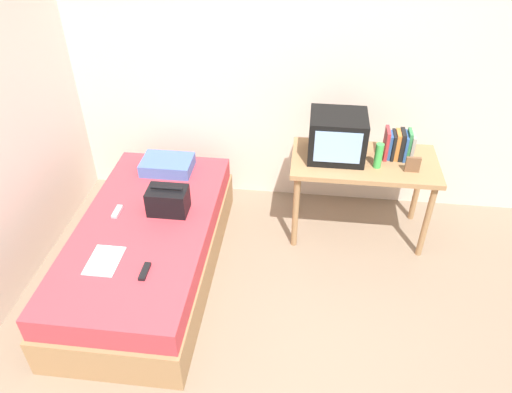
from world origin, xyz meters
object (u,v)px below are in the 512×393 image
object	(u,v)px
bed	(148,249)
desk	(363,170)
book_row	(399,145)
picture_frame	(413,165)
magazine	(104,261)
remote_dark	(145,271)
handbag	(168,200)
remote_silver	(117,212)
water_bottle	(378,156)
pillow	(167,165)
tv	(337,136)

from	to	relation	value
bed	desk	bearing A→B (deg)	23.22
book_row	picture_frame	size ratio (longest dim) A/B	1.93
magazine	remote_dark	xyz separation A→B (m)	(0.31, -0.07, 0.01)
desk	magazine	world-z (taller)	desk
desk	handbag	xyz separation A→B (m)	(-1.48, -0.53, -0.05)
remote_dark	remote_silver	xyz separation A→B (m)	(-0.40, 0.59, 0.00)
bed	picture_frame	xyz separation A→B (m)	(1.97, 0.57, 0.56)
book_row	picture_frame	world-z (taller)	book_row
water_bottle	remote_dark	world-z (taller)	water_bottle
remote_silver	book_row	bearing A→B (deg)	17.39
picture_frame	remote_dark	size ratio (longest dim) A/B	0.81
water_bottle	pillow	xyz separation A→B (m)	(-1.72, 0.12, -0.29)
desk	handbag	size ratio (longest dim) A/B	3.87
bed	handbag	size ratio (longest dim) A/B	6.67
book_row	pillow	xyz separation A→B (m)	(-1.89, -0.04, -0.30)
desk	tv	xyz separation A→B (m)	(-0.24, 0.03, 0.27)
pillow	remote_silver	xyz separation A→B (m)	(-0.23, -0.62, -0.04)
tv	handbag	world-z (taller)	tv
magazine	tv	bearing A→B (deg)	36.62
remote_dark	tv	bearing A→B (deg)	44.60
desk	book_row	xyz separation A→B (m)	(0.25, 0.07, 0.21)
magazine	remote_dark	size ratio (longest dim) A/B	1.86
desk	remote_dark	bearing A→B (deg)	-141.12
pillow	remote_dark	distance (m)	1.23
book_row	remote_dark	distance (m)	2.16
bed	tv	world-z (taller)	tv
handbag	remote_dark	xyz separation A→B (m)	(0.01, -0.66, -0.09)
desk	handbag	world-z (taller)	desk
bed	picture_frame	distance (m)	2.13
picture_frame	handbag	bearing A→B (deg)	-167.68
bed	tv	xyz separation A→B (m)	(1.39, 0.73, 0.67)
book_row	remote_silver	xyz separation A→B (m)	(-2.12, -0.67, -0.35)
handbag	picture_frame	bearing A→B (deg)	12.32
picture_frame	book_row	bearing A→B (deg)	114.60
bed	magazine	xyz separation A→B (m)	(-0.15, -0.41, 0.25)
book_row	bed	bearing A→B (deg)	-157.72
picture_frame	remote_silver	size ratio (longest dim) A/B	0.88
pillow	magazine	size ratio (longest dim) A/B	1.47
bed	book_row	world-z (taller)	book_row
pillow	remote_silver	distance (m)	0.67
bed	picture_frame	bearing A→B (deg)	16.17
tv	magazine	size ratio (longest dim) A/B	1.52
tv	pillow	distance (m)	1.45
pillow	remote_dark	world-z (taller)	pillow
handbag	pillow	bearing A→B (deg)	105.96
tv	water_bottle	distance (m)	0.35
bed	tv	bearing A→B (deg)	27.69
bed	book_row	distance (m)	2.12
pillow	remote_silver	world-z (taller)	pillow
tv	remote_silver	bearing A→B (deg)	-159.06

